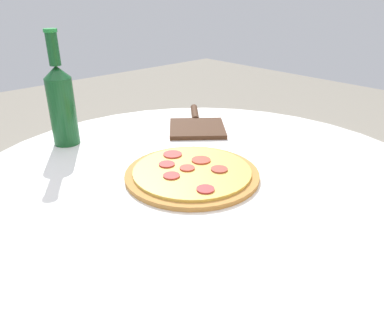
% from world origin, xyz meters
% --- Properties ---
extents(table, '(1.05, 1.05, 0.69)m').
position_xyz_m(table, '(0.00, 0.00, 0.54)').
color(table, white).
rests_on(table, ground_plane).
extents(pizza, '(0.29, 0.29, 0.02)m').
position_xyz_m(pizza, '(0.01, -0.03, 0.70)').
color(pizza, '#B77F3D').
rests_on(pizza, table).
extents(beer_bottle, '(0.07, 0.07, 0.28)m').
position_xyz_m(beer_bottle, '(0.12, -0.39, 0.80)').
color(beer_bottle, '#144C23').
rests_on(beer_bottle, table).
extents(pizza_paddle, '(0.25, 0.27, 0.02)m').
position_xyz_m(pizza_paddle, '(-0.21, -0.25, 0.70)').
color(pizza_paddle, '#422819').
rests_on(pizza_paddle, table).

